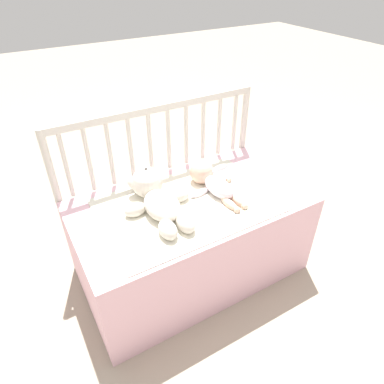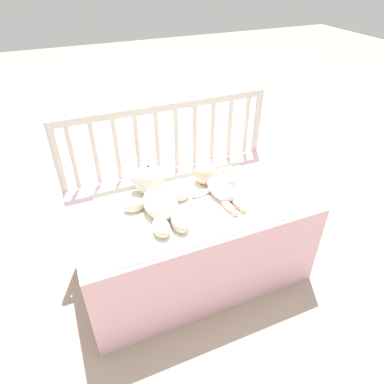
# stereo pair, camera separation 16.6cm
# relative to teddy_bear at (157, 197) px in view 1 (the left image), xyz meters

# --- Properties ---
(ground_plane) EXTENTS (12.00, 12.00, 0.00)m
(ground_plane) POSITION_rel_teddy_bear_xyz_m (0.17, -0.04, -0.56)
(ground_plane) COLOR tan
(crib_mattress) EXTENTS (1.18, 0.65, 0.49)m
(crib_mattress) POSITION_rel_teddy_bear_xyz_m (0.17, -0.04, -0.31)
(crib_mattress) COLOR #EDB7C6
(crib_mattress) RESTS_ON ground_plane
(crib_rail) EXTENTS (1.18, 0.04, 0.88)m
(crib_rail) POSITION_rel_teddy_bear_xyz_m (0.17, 0.30, 0.06)
(crib_rail) COLOR beige
(crib_rail) RESTS_ON ground_plane
(blanket) EXTENTS (0.84, 0.57, 0.01)m
(blanket) POSITION_rel_teddy_bear_xyz_m (0.14, -0.06, -0.06)
(blanket) COLOR silver
(blanket) RESTS_ON crib_mattress
(teddy_bear) EXTENTS (0.34, 0.46, 0.16)m
(teddy_bear) POSITION_rel_teddy_bear_xyz_m (0.00, 0.00, 0.00)
(teddy_bear) COLOR silver
(teddy_bear) RESTS_ON crib_mattress
(baby) EXTENTS (0.28, 0.39, 0.13)m
(baby) POSITION_rel_teddy_bear_xyz_m (0.31, -0.00, -0.01)
(baby) COLOR white
(baby) RESTS_ON crib_mattress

